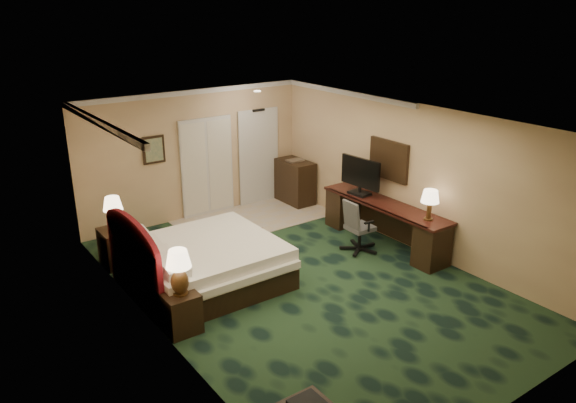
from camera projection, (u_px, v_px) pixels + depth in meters
floor at (303, 282)px, 9.25m from camera, size 5.00×7.50×0.00m
ceiling at (304, 120)px, 8.33m from camera, size 5.00×7.50×0.00m
wall_back at (195, 155)px, 11.66m from camera, size 5.00×0.00×2.70m
wall_front at (518, 305)px, 5.93m from camera, size 5.00×0.00×2.70m
wall_left at (153, 244)px, 7.42m from camera, size 0.00×7.50×2.70m
wall_right at (413, 178)px, 10.16m from camera, size 0.00×7.50×2.70m
crown_molding at (304, 124)px, 8.35m from camera, size 5.00×7.50×0.10m
tile_patch at (255, 218)px, 11.96m from camera, size 3.20×1.70×0.01m
headboard at (134, 260)px, 8.44m from camera, size 0.12×2.00×1.40m
entry_door at (258, 157)px, 12.59m from camera, size 1.02×0.06×2.18m
closet_doors at (207, 167)px, 11.86m from camera, size 1.20×0.06×2.10m
wall_art at (154, 150)px, 11.05m from camera, size 0.45×0.06×0.55m
wall_mirror at (389, 160)px, 10.53m from camera, size 0.05×0.95×0.75m
bed at (207, 264)px, 9.10m from camera, size 2.22×2.06×0.70m
nightstand_near at (180, 311)px, 7.83m from camera, size 0.47×0.54×0.58m
nightstand_far at (117, 247)px, 9.79m from camera, size 0.52×0.59×0.65m
lamp_near at (179, 272)px, 7.59m from camera, size 0.36×0.36×0.66m
lamp_far at (114, 214)px, 9.52m from camera, size 0.36×0.36×0.62m
bed_bench at (259, 251)px, 9.93m from camera, size 0.79×1.23×0.39m
desk at (384, 224)px, 10.57m from camera, size 0.61×2.84×0.82m
tv at (360, 176)px, 10.78m from camera, size 0.16×0.94×0.73m
desk_lamp at (430, 205)px, 9.56m from camera, size 0.34×0.34×0.55m
desk_chair at (360, 225)px, 10.26m from camera, size 0.61×0.57×1.00m
minibar at (295, 182)px, 12.73m from camera, size 0.52×0.93×0.98m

